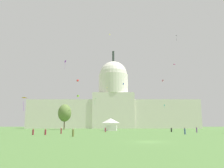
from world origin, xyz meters
name	(u,v)px	position (x,y,z in m)	size (l,w,h in m)	color
ground_plane	(150,142)	(0.00, 0.00, 0.00)	(800.00, 800.00, 0.00)	#4C7538
capitol_building	(113,106)	(-4.35, 151.12, 17.70)	(135.71, 24.26, 65.00)	silver
event_tent	(111,124)	(-6.05, 66.95, 2.74)	(6.09, 6.30, 5.41)	white
tree_west_near	(65,113)	(-32.55, 95.88, 9.36)	(9.98, 10.96, 14.36)	brown
person_maroon_near_tree_west	(46,132)	(-22.04, 23.60, 0.68)	(0.49, 0.49, 1.51)	maroon
person_purple_back_right	(197,130)	(22.35, 41.62, 0.83)	(0.39, 0.39, 1.79)	#703D93
person_maroon_lawn_far_left	(106,130)	(-7.79, 47.56, 0.79)	(0.48, 0.48, 1.71)	maroon
person_black_edge_east	(172,130)	(15.86, 48.69, 0.70)	(0.65, 0.65, 1.56)	black
person_maroon_back_left	(33,132)	(-24.84, 22.83, 0.72)	(0.42, 0.42, 1.58)	maroon
person_denim_front_right	(185,131)	(13.69, 26.67, 0.83)	(0.51, 0.51, 1.79)	#3D5684
person_maroon_aisle_center	(61,131)	(-19.72, 30.83, 0.80)	(0.46, 0.46, 1.73)	maroon
person_olive_mid_left	(73,133)	(-13.65, 14.79, 0.76)	(0.57, 0.57, 1.66)	olive
kite_orange_low	(24,99)	(-30.77, 30.72, 9.75)	(1.64, 1.15, 3.69)	orange
kite_violet_mid	(65,62)	(-25.66, 60.24, 29.12)	(1.01, 0.80, 4.15)	purple
kite_magenta_mid	(173,66)	(23.05, 67.70, 29.65)	(1.60, 1.60, 0.26)	#D1339E
kite_black_high	(176,37)	(34.96, 100.19, 57.23)	(1.24, 0.93, 2.98)	black
kite_blue_mid	(123,84)	(2.54, 122.66, 31.20)	(0.82, 0.66, 1.28)	blue
kite_lime_mid	(78,96)	(-25.89, 100.43, 19.74)	(1.31, 1.30, 1.06)	#8CD133
kite_green_mid	(95,99)	(-16.25, 106.54, 18.31)	(1.68, 1.77, 4.16)	green
kite_pink_mid	(163,81)	(26.74, 106.16, 30.25)	(1.15, 1.13, 1.15)	pink
kite_red_mid	(78,81)	(-22.86, 78.12, 24.70)	(1.17, 1.18, 2.37)	red
kite_turquoise_low	(164,106)	(28.56, 112.71, 14.91)	(0.54, 0.30, 2.47)	teal
kite_yellow_high	(110,34)	(-6.70, 88.15, 53.70)	(0.41, 0.99, 0.86)	yellow
kite_gold_mid	(107,88)	(-9.20, 124.03, 28.35)	(1.64, 1.57, 2.88)	gold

